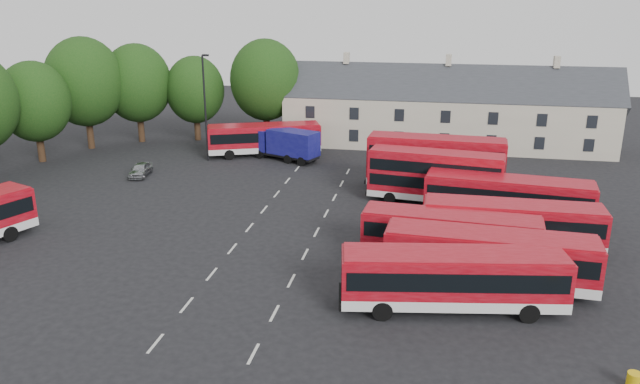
{
  "coord_description": "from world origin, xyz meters",
  "views": [
    {
      "loc": [
        12.88,
        -38.89,
        16.54
      ],
      "look_at": [
        4.78,
        4.57,
        2.2
      ],
      "focal_mm": 35.0,
      "sensor_mm": 36.0,
      "label": 1
    }
  ],
  "objects_px": {
    "silver_car": "(141,170)",
    "box_truck": "(286,143)",
    "bus_dd_south": "(435,174)",
    "lamppost": "(205,105)",
    "grit_bin": "(634,381)",
    "bus_row_a": "(453,276)"
  },
  "relations": [
    {
      "from": "bus_row_a",
      "to": "box_truck",
      "type": "height_order",
      "value": "bus_row_a"
    },
    {
      "from": "box_truck",
      "to": "silver_car",
      "type": "bearing_deg",
      "value": -123.39
    },
    {
      "from": "box_truck",
      "to": "lamppost",
      "type": "distance_m",
      "value": 8.82
    },
    {
      "from": "silver_car",
      "to": "grit_bin",
      "type": "xyz_separation_m",
      "value": [
        35.84,
        -26.51,
        -0.25
      ]
    },
    {
      "from": "silver_car",
      "to": "box_truck",
      "type": "bearing_deg",
      "value": 26.45
    },
    {
      "from": "bus_row_a",
      "to": "bus_dd_south",
      "type": "height_order",
      "value": "bus_dd_south"
    },
    {
      "from": "box_truck",
      "to": "bus_row_a",
      "type": "bearing_deg",
      "value": -38.4
    },
    {
      "from": "bus_dd_south",
      "to": "lamppost",
      "type": "bearing_deg",
      "value": 165.35
    },
    {
      "from": "silver_car",
      "to": "grit_bin",
      "type": "bearing_deg",
      "value": -44.24
    },
    {
      "from": "bus_row_a",
      "to": "box_truck",
      "type": "bearing_deg",
      "value": 110.39
    },
    {
      "from": "silver_car",
      "to": "grit_bin",
      "type": "height_order",
      "value": "silver_car"
    },
    {
      "from": "bus_row_a",
      "to": "silver_car",
      "type": "xyz_separation_m",
      "value": [
        -28.14,
        20.8,
        -1.4
      ]
    },
    {
      "from": "grit_bin",
      "to": "lamppost",
      "type": "xyz_separation_m",
      "value": [
        -31.59,
        32.92,
        5.3
      ]
    },
    {
      "from": "bus_dd_south",
      "to": "box_truck",
      "type": "distance_m",
      "value": 18.7
    },
    {
      "from": "lamppost",
      "to": "grit_bin",
      "type": "bearing_deg",
      "value": -46.18
    },
    {
      "from": "bus_dd_south",
      "to": "lamppost",
      "type": "xyz_separation_m",
      "value": [
        -22.74,
        9.4,
        3.2
      ]
    },
    {
      "from": "silver_car",
      "to": "grit_bin",
      "type": "relative_size",
      "value": 4.82
    },
    {
      "from": "bus_row_a",
      "to": "lamppost",
      "type": "distance_m",
      "value": 36.4
    },
    {
      "from": "bus_row_a",
      "to": "bus_dd_south",
      "type": "distance_m",
      "value": 17.86
    },
    {
      "from": "bus_row_a",
      "to": "box_truck",
      "type": "xyz_separation_m",
      "value": [
        -16.17,
        28.94,
        -0.25
      ]
    },
    {
      "from": "bus_dd_south",
      "to": "silver_car",
      "type": "xyz_separation_m",
      "value": [
        -26.99,
        2.99,
        -1.85
      ]
    },
    {
      "from": "bus_dd_south",
      "to": "box_truck",
      "type": "xyz_separation_m",
      "value": [
        -15.02,
        11.12,
        -0.7
      ]
    }
  ]
}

